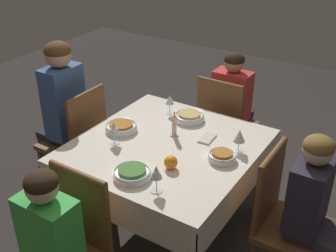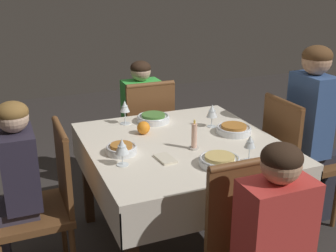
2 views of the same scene
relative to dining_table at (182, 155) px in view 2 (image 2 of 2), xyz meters
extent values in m
plane|color=#332D2B|center=(0.00, 0.00, -0.65)|extent=(8.00, 8.00, 0.00)
cube|color=silver|center=(0.00, 0.00, 0.07)|extent=(1.18, 1.13, 0.04)
cube|color=silver|center=(0.00, 0.56, -0.04)|extent=(1.18, 0.01, 0.19)
cube|color=silver|center=(0.00, -0.56, -0.04)|extent=(1.18, 0.01, 0.19)
cube|color=silver|center=(0.59, 0.00, -0.04)|extent=(0.01, 1.13, 0.19)
cube|color=silver|center=(-0.59, 0.00, -0.04)|extent=(0.01, 1.13, 0.19)
cube|color=#3D2616|center=(0.52, 0.49, -0.30)|extent=(0.06, 0.06, 0.70)
cube|color=#3D2616|center=(0.52, -0.49, -0.30)|extent=(0.06, 0.06, 0.70)
cube|color=#3D2616|center=(-0.52, -0.49, -0.30)|extent=(0.06, 0.06, 0.70)
cube|color=brown|center=(-0.02, -0.91, -0.21)|extent=(0.42, 0.42, 0.04)
cube|color=brown|center=(-0.02, -0.71, 0.04)|extent=(0.39, 0.03, 0.45)
cylinder|color=brown|center=(-0.02, -0.71, 0.26)|extent=(0.38, 0.04, 0.04)
cylinder|color=brown|center=(-0.21, -1.09, -0.44)|extent=(0.03, 0.03, 0.42)
cylinder|color=brown|center=(0.16, -1.09, -0.44)|extent=(0.03, 0.03, 0.42)
cylinder|color=brown|center=(-0.21, -0.72, -0.44)|extent=(0.03, 0.03, 0.42)
cylinder|color=brown|center=(0.16, -0.72, -0.44)|extent=(0.03, 0.03, 0.42)
cube|color=brown|center=(-0.74, 0.02, 0.04)|extent=(0.03, 0.39, 0.45)
cylinder|color=brown|center=(-0.74, 0.02, 0.26)|extent=(0.04, 0.38, 0.04)
cube|color=brown|center=(0.93, -0.07, -0.21)|extent=(0.42, 0.42, 0.04)
cube|color=brown|center=(0.74, -0.07, 0.04)|extent=(0.03, 0.39, 0.45)
cylinder|color=brown|center=(0.74, -0.07, 0.26)|extent=(0.04, 0.38, 0.04)
cylinder|color=brown|center=(1.12, -0.25, -0.44)|extent=(0.03, 0.03, 0.42)
cylinder|color=brown|center=(1.12, 0.12, -0.44)|extent=(0.03, 0.03, 0.42)
cylinder|color=brown|center=(0.75, -0.25, -0.44)|extent=(0.03, 0.03, 0.42)
cylinder|color=brown|center=(0.75, 0.12, -0.44)|extent=(0.03, 0.03, 0.42)
cube|color=brown|center=(0.01, 0.91, -0.21)|extent=(0.42, 0.42, 0.04)
cube|color=brown|center=(0.01, 0.71, 0.04)|extent=(0.39, 0.03, 0.45)
cylinder|color=brown|center=(0.01, 0.71, 0.26)|extent=(0.38, 0.04, 0.04)
cylinder|color=brown|center=(0.19, 1.09, -0.44)|extent=(0.03, 0.03, 0.42)
cylinder|color=brown|center=(0.19, 0.72, -0.44)|extent=(0.03, 0.03, 0.42)
cube|color=#282833|center=(-0.02, -1.11, -0.42)|extent=(0.22, 0.14, 0.46)
cube|color=#282833|center=(-0.02, -1.02, -0.16)|extent=(0.24, 0.31, 0.06)
cube|color=#38568E|center=(-0.02, -0.94, 0.15)|extent=(0.30, 0.18, 0.56)
sphere|color=tan|center=(-0.02, -0.94, 0.52)|extent=(0.19, 0.19, 0.19)
ellipsoid|color=brown|center=(-0.02, -0.94, 0.55)|extent=(0.19, 0.19, 0.13)
cube|color=red|center=(-0.96, 0.02, 0.08)|extent=(0.18, 0.30, 0.41)
sphere|color=tan|center=(-0.96, 0.02, 0.36)|extent=(0.16, 0.16, 0.16)
ellipsoid|color=black|center=(-0.96, 0.02, 0.39)|extent=(0.16, 0.16, 0.11)
cube|color=#4C4233|center=(1.13, -0.07, -0.42)|extent=(0.14, 0.22, 0.46)
cube|color=#4C4233|center=(1.05, -0.07, -0.16)|extent=(0.31, 0.24, 0.06)
cube|color=green|center=(0.96, -0.07, 0.06)|extent=(0.18, 0.30, 0.37)
sphere|color=beige|center=(0.96, -0.07, 0.32)|extent=(0.16, 0.16, 0.16)
ellipsoid|color=black|center=(0.96, -0.07, 0.35)|extent=(0.16, 0.16, 0.11)
cube|color=#383342|center=(0.01, 1.02, -0.16)|extent=(0.24, 0.31, 0.06)
cube|color=#282333|center=(0.01, 0.94, 0.08)|extent=(0.30, 0.18, 0.41)
sphere|color=beige|center=(0.01, 0.94, 0.36)|extent=(0.16, 0.16, 0.16)
ellipsoid|color=brown|center=(0.01, 0.94, 0.39)|extent=(0.16, 0.16, 0.11)
cylinder|color=silver|center=(0.01, -0.37, 0.11)|extent=(0.22, 0.22, 0.04)
torus|color=silver|center=(0.01, -0.37, 0.13)|extent=(0.22, 0.22, 0.01)
cylinder|color=#B2702D|center=(0.01, -0.37, 0.13)|extent=(0.16, 0.16, 0.02)
cylinder|color=white|center=(0.17, -0.29, 0.09)|extent=(0.06, 0.06, 0.00)
cylinder|color=white|center=(0.17, -0.29, 0.12)|extent=(0.01, 0.01, 0.07)
cone|color=white|center=(0.17, -0.29, 0.20)|extent=(0.07, 0.07, 0.08)
cylinder|color=white|center=(0.17, -0.29, 0.18)|extent=(0.04, 0.04, 0.04)
cylinder|color=silver|center=(-0.38, -0.05, 0.11)|extent=(0.22, 0.22, 0.04)
torus|color=silver|center=(-0.38, -0.05, 0.13)|extent=(0.21, 0.21, 0.01)
cylinder|color=tan|center=(-0.38, -0.05, 0.13)|extent=(0.16, 0.16, 0.02)
cylinder|color=white|center=(-0.39, -0.22, 0.09)|extent=(0.06, 0.06, 0.00)
cylinder|color=white|center=(-0.39, -0.22, 0.13)|extent=(0.01, 0.01, 0.08)
cone|color=white|center=(-0.39, -0.22, 0.20)|extent=(0.06, 0.06, 0.07)
cylinder|color=white|center=(-0.39, -0.22, 0.19)|extent=(0.04, 0.04, 0.03)
cylinder|color=silver|center=(0.41, 0.03, 0.11)|extent=(0.22, 0.22, 0.04)
torus|color=silver|center=(0.41, 0.03, 0.13)|extent=(0.22, 0.22, 0.01)
cylinder|color=#4C7F38|center=(0.41, 0.03, 0.13)|extent=(0.16, 0.16, 0.02)
cylinder|color=white|center=(0.44, 0.22, 0.09)|extent=(0.07, 0.07, 0.00)
cylinder|color=white|center=(0.44, 0.22, 0.13)|extent=(0.01, 0.01, 0.08)
cone|color=white|center=(0.44, 0.22, 0.21)|extent=(0.07, 0.07, 0.08)
cylinder|color=white|center=(0.44, 0.22, 0.20)|extent=(0.04, 0.04, 0.03)
cylinder|color=silver|center=(-0.03, 0.39, 0.11)|extent=(0.17, 0.17, 0.04)
torus|color=silver|center=(-0.03, 0.39, 0.13)|extent=(0.17, 0.17, 0.01)
cylinder|color=#B2702D|center=(-0.03, 0.39, 0.13)|extent=(0.13, 0.13, 0.02)
cylinder|color=white|center=(-0.18, 0.43, 0.09)|extent=(0.06, 0.06, 0.00)
cylinder|color=white|center=(-0.18, 0.43, 0.12)|extent=(0.01, 0.01, 0.06)
cone|color=white|center=(-0.18, 0.43, 0.20)|extent=(0.07, 0.07, 0.08)
cylinder|color=white|center=(-0.18, 0.43, 0.18)|extent=(0.04, 0.04, 0.04)
cylinder|color=beige|center=(-0.13, -0.02, 0.09)|extent=(0.06, 0.06, 0.01)
cylinder|color=beige|center=(-0.13, -0.02, 0.17)|extent=(0.03, 0.03, 0.14)
ellipsoid|color=#F9C64C|center=(-0.13, -0.02, 0.25)|extent=(0.01, 0.01, 0.03)
sphere|color=orange|center=(0.22, 0.17, 0.13)|extent=(0.08, 0.08, 0.08)
cube|color=beige|center=(-0.20, 0.19, 0.09)|extent=(0.15, 0.09, 0.01)
camera|label=1|loc=(1.98, 1.28, 1.50)|focal=45.00mm
camera|label=2|loc=(-2.15, 0.97, 1.04)|focal=45.00mm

